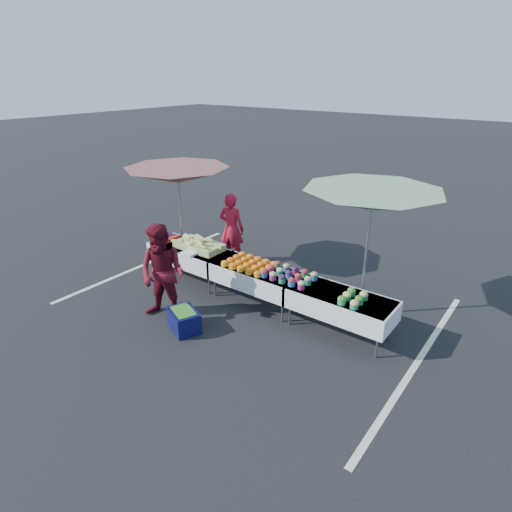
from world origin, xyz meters
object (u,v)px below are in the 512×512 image
Objects in this scene: vendor at (232,229)px; customer at (163,273)px; storage_bin at (184,320)px; table_center at (256,276)px; table_right at (340,303)px; umbrella_left at (178,176)px; umbrella_right at (372,201)px; table_left at (190,254)px.

customer reaches higher than vendor.
customer is at bearing -165.72° from storage_bin.
customer reaches higher than table_center.
table_center is at bearing 40.08° from customer.
umbrella_left reaches higher than table_right.
umbrella_right is at bearing 23.41° from table_center.
table_center is 1.10× the size of vendor.
table_left is 4.08m from umbrella_right.
storage_bin is at bearing -145.14° from table_right.
umbrella_right is at bearing 69.19° from storage_bin.
vendor is at bearing 143.12° from table_center.
table_left is at bearing 154.75° from storage_bin.
umbrella_left is (-2.44, 0.40, 1.55)m from table_center.
table_center is 2.92m from umbrella_left.
table_center reaches higher than storage_bin.
vendor is (0.16, 1.23, 0.26)m from table_left.
vendor is 3.77m from umbrella_right.
table_left is 1.72m from umbrella_left.
umbrella_right reaches higher than table_center.
storage_bin is (2.01, -1.95, -1.93)m from umbrella_left.
table_left and table_center have the same top height.
table_right is 1.82m from umbrella_right.
table_left is 1.10× the size of vendor.
umbrella_right is (3.48, -0.43, 1.37)m from vendor.
umbrella_right reaches higher than table_left.
table_right is at bearing 11.89° from customer.
umbrella_left is at bearing 32.97° from vendor.
table_left is 1.02× the size of customer.
umbrella_left reaches higher than storage_bin.
customer reaches higher than table_left.
customer is 2.56× the size of storage_bin.
table_left is 0.73× the size of umbrella_right.
table_right is 0.73× the size of umbrella_right.
table_right is (3.60, 0.00, 0.00)m from table_left.
umbrella_right is at bearing 5.33° from umbrella_left.
umbrella_right is (4.29, 0.40, 0.09)m from umbrella_left.
table_left is 1.00× the size of table_right.
customer is 0.72× the size of umbrella_left.
storage_bin is (-2.28, -2.35, -2.02)m from umbrella_right.
table_right is at bearing 0.00° from table_center.
customer is at bearing -61.10° from table_left.
customer is at bearing -124.17° from table_center.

